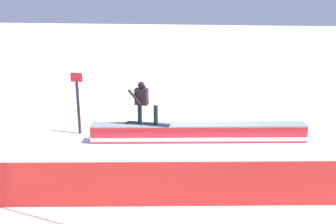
# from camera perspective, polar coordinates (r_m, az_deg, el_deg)

# --- Properties ---
(ground_plane) EXTENTS (120.00, 120.00, 0.00)m
(ground_plane) POSITION_cam_1_polar(r_m,az_deg,el_deg) (12.54, 4.52, -4.32)
(ground_plane) COLOR white
(grind_box) EXTENTS (6.88, 1.78, 0.59)m
(grind_box) POSITION_cam_1_polar(r_m,az_deg,el_deg) (12.45, 4.55, -3.17)
(grind_box) COLOR red
(grind_box) RESTS_ON ground_plane
(snowboarder) EXTENTS (1.46, 0.43, 1.37)m
(snowboarder) POSITION_cam_1_polar(r_m,az_deg,el_deg) (12.14, -3.68, 1.57)
(snowboarder) COLOR black
(snowboarder) RESTS_ON grind_box
(safety_fence) EXTENTS (10.57, 2.02, 1.05)m
(safety_fence) POSITION_cam_1_polar(r_m,az_deg,el_deg) (8.56, 1.92, -10.66)
(safety_fence) COLOR red
(safety_fence) RESTS_ON ground_plane
(trail_marker) EXTENTS (0.40, 0.10, 2.10)m
(trail_marker) POSITION_cam_1_polar(r_m,az_deg,el_deg) (13.23, -13.20, 1.50)
(trail_marker) COLOR #262628
(trail_marker) RESTS_ON ground_plane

